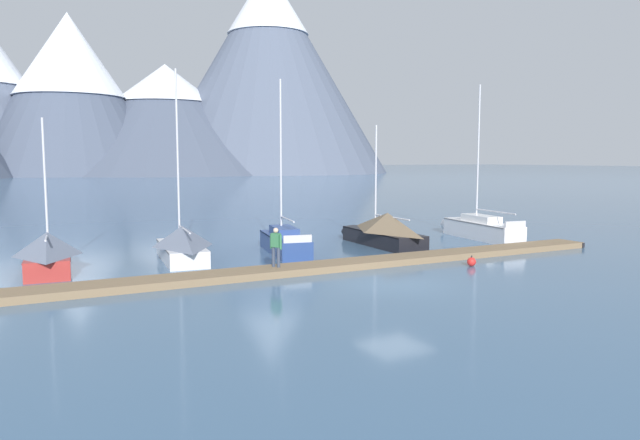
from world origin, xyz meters
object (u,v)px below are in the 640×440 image
object	(u,v)px
sailboat_nearest_berth	(48,253)
sailboat_second_berth	(181,244)
sailboat_mid_dock_starboard	(382,230)
mooring_buoy_channel_marker	(471,262)
sailboat_mid_dock_port	(283,241)
sailboat_far_berth	(477,228)
person_on_dock	(276,245)

from	to	relation	value
sailboat_nearest_berth	sailboat_second_berth	size ratio (longest dim) A/B	0.73
sailboat_mid_dock_starboard	mooring_buoy_channel_marker	world-z (taller)	sailboat_mid_dock_starboard
sailboat_nearest_berth	sailboat_mid_dock_starboard	distance (m)	17.28
sailboat_mid_dock_port	sailboat_far_berth	world-z (taller)	sailboat_far_berth
sailboat_second_berth	sailboat_nearest_berth	bearing A→B (deg)	-178.49
sailboat_far_berth	sailboat_second_berth	bearing A→B (deg)	176.95
sailboat_nearest_berth	sailboat_second_berth	bearing A→B (deg)	1.51
person_on_dock	sailboat_mid_dock_starboard	bearing A→B (deg)	27.87
sailboat_second_berth	mooring_buoy_channel_marker	size ratio (longest dim) A/B	18.76
mooring_buoy_channel_marker	sailboat_mid_dock_starboard	bearing A→B (deg)	88.21
sailboat_mid_dock_port	person_on_dock	size ratio (longest dim) A/B	5.33
sailboat_mid_dock_port	mooring_buoy_channel_marker	bearing A→B (deg)	-54.34
sailboat_second_berth	mooring_buoy_channel_marker	distance (m)	13.77
sailboat_mid_dock_port	mooring_buoy_channel_marker	distance (m)	9.86
sailboat_mid_dock_port	sailboat_nearest_berth	bearing A→B (deg)	-179.34
sailboat_second_berth	sailboat_mid_dock_port	bearing A→B (deg)	-0.26
sailboat_mid_dock_starboard	person_on_dock	bearing A→B (deg)	-152.13
sailboat_nearest_berth	person_on_dock	distance (m)	9.91
sailboat_second_berth	sailboat_far_berth	world-z (taller)	sailboat_far_berth
sailboat_nearest_berth	sailboat_second_berth	xyz separation A→B (m)	(5.88, 0.16, -0.02)
sailboat_second_berth	sailboat_mid_dock_starboard	size ratio (longest dim) A/B	1.24
sailboat_nearest_berth	sailboat_mid_dock_port	world-z (taller)	sailboat_mid_dock_port
sailboat_nearest_berth	sailboat_mid_dock_starboard	size ratio (longest dim) A/B	0.90
sailboat_nearest_berth	person_on_dock	xyz separation A→B (m)	(8.45, -5.16, 0.42)
sailboat_second_berth	sailboat_mid_dock_port	size ratio (longest dim) A/B	1.02
mooring_buoy_channel_marker	sailboat_mid_dock_port	bearing A→B (deg)	125.66
sailboat_nearest_berth	sailboat_far_berth	distance (m)	24.22
sailboat_second_berth	sailboat_mid_dock_starboard	world-z (taller)	sailboat_second_berth
sailboat_mid_dock_starboard	sailboat_nearest_berth	bearing A→B (deg)	178.35
sailboat_mid_dock_port	sailboat_mid_dock_starboard	size ratio (longest dim) A/B	1.22
sailboat_second_berth	sailboat_mid_dock_starboard	bearing A→B (deg)	-3.27
sailboat_mid_dock_starboard	sailboat_mid_dock_port	bearing A→B (deg)	174.01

